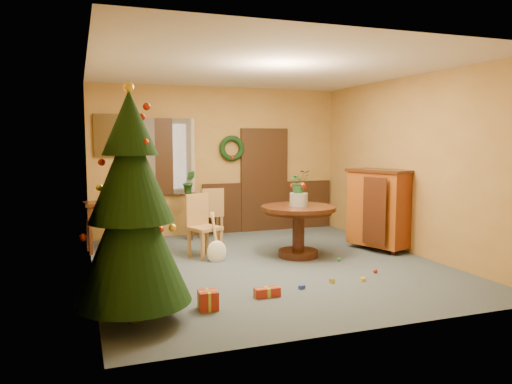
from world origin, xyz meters
name	(u,v)px	position (x,y,z in m)	size (l,w,h in m)	color
room_envelope	(229,178)	(0.21, 2.70, 1.12)	(5.50, 5.50, 5.50)	#343E4C
dining_table	(299,221)	(0.64, 0.32, 0.57)	(1.19, 1.19, 0.82)	black
urn	(299,200)	(0.64, 0.32, 0.92)	(0.29, 0.29, 0.21)	slate
centerpiece_plant	(299,182)	(0.64, 0.32, 1.21)	(0.33, 0.28, 0.36)	#1E4C23
chair_near	(202,223)	(-0.81, 0.88, 0.54)	(0.57, 0.57, 1.01)	#9D6F3E
chair_far	(212,211)	(-0.28, 2.28, 0.52)	(0.42, 0.42, 0.96)	#9D6F3E
guitar	(217,238)	(-0.68, 0.45, 0.37)	(0.31, 0.15, 0.74)	white
plant_stand	(189,211)	(-0.72, 2.23, 0.55)	(0.34, 0.34, 0.88)	black
stand_plant	(189,182)	(-0.72, 2.23, 1.09)	(0.23, 0.18, 0.42)	#19471E
christmas_tree	(132,211)	(-2.15, -1.74, 1.16)	(1.18, 1.18, 2.44)	#382111
writing_desk	(114,214)	(-2.11, 1.77, 0.63)	(0.99, 0.56, 0.84)	black
sideboard	(379,207)	(2.15, 0.33, 0.74)	(0.89, 1.20, 1.37)	#58150A
gift_a	(159,302)	(-1.85, -1.42, 0.07)	(0.29, 0.22, 0.15)	brown
gift_b	(208,300)	(-1.34, -1.63, 0.10)	(0.22, 0.22, 0.21)	#9C2714
gift_c	(123,280)	(-2.15, -0.36, 0.07)	(0.28, 0.30, 0.14)	brown
gift_d	(267,292)	(-0.57, -1.43, 0.05)	(0.31, 0.13, 0.11)	#9C2714
toy_a	(302,287)	(-0.04, -1.29, 0.03)	(0.08, 0.05, 0.05)	#263BA6
toy_b	(339,259)	(1.10, -0.18, 0.03)	(0.06, 0.06, 0.06)	green
toy_c	(363,280)	(0.86, -1.26, 0.03)	(0.08, 0.05, 0.05)	gold
toy_d	(375,271)	(1.25, -0.96, 0.03)	(0.06, 0.06, 0.06)	#A9230B
toy_e	(332,281)	(0.44, -1.18, 0.03)	(0.08, 0.05, 0.05)	gold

